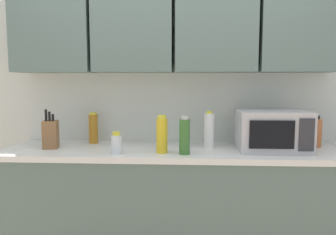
{
  "coord_description": "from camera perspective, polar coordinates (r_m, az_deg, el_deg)",
  "views": [
    {
      "loc": [
        0.1,
        -2.67,
        1.38
      ],
      "look_at": [
        -0.04,
        -0.25,
        1.12
      ],
      "focal_mm": 35.65,
      "sensor_mm": 36.0,
      "label": 1
    }
  ],
  "objects": [
    {
      "name": "bottle_green_oil",
      "position": [
        2.21,
        2.85,
        -3.21
      ],
      "size": [
        0.07,
        0.07,
        0.25
      ],
      "color": "#386B2D",
      "rests_on": "counter_run"
    },
    {
      "name": "bottle_spice_jar",
      "position": [
        2.69,
        23.99,
        -2.35
      ],
      "size": [
        0.08,
        0.08,
        0.23
      ],
      "color": "#BC6638",
      "rests_on": "counter_run"
    },
    {
      "name": "bottle_white_jar",
      "position": [
        2.43,
        7.03,
        -2.21
      ],
      "size": [
        0.07,
        0.07,
        0.27
      ],
      "color": "white",
      "rests_on": "counter_run"
    },
    {
      "name": "knife_block",
      "position": [
        2.56,
        -19.43,
        -2.67
      ],
      "size": [
        0.12,
        0.14,
        0.28
      ],
      "color": "brown",
      "rests_on": "counter_run"
    },
    {
      "name": "counter_run",
      "position": [
        2.55,
        0.88,
        -15.27
      ],
      "size": [
        2.42,
        0.63,
        0.9
      ],
      "color": "slate",
      "rests_on": "ground_plane"
    },
    {
      "name": "microwave",
      "position": [
        2.45,
        17.4,
        -2.15
      ],
      "size": [
        0.48,
        0.37,
        0.28
      ],
      "color": "#B7B7BC",
      "rests_on": "counter_run"
    },
    {
      "name": "bottle_yellow_mustard",
      "position": [
        2.25,
        -1.05,
        -2.98
      ],
      "size": [
        0.08,
        0.08,
        0.26
      ],
      "color": "gold",
      "rests_on": "counter_run"
    },
    {
      "name": "bottle_amber_vinegar",
      "position": [
        2.68,
        -12.65,
        -1.8
      ],
      "size": [
        0.07,
        0.07,
        0.24
      ],
      "color": "#AD701E",
      "rests_on": "counter_run"
    },
    {
      "name": "bottle_clear_tall",
      "position": [
        2.26,
        -8.81,
        -4.43
      ],
      "size": [
        0.07,
        0.07,
        0.15
      ],
      "color": "silver",
      "rests_on": "counter_run"
    },
    {
      "name": "wall_back_with_cabinets",
      "position": [
        2.61,
        1.13,
        10.43
      ],
      "size": [
        3.29,
        0.38,
        2.6
      ],
      "color": "silver",
      "rests_on": "ground_plane"
    }
  ]
}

